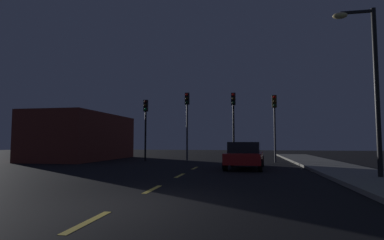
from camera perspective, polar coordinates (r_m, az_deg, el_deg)
name	(u,v)px	position (r m, az deg, el deg)	size (l,w,h in m)	color
ground_plane	(183,174)	(13.71, -1.78, -10.30)	(80.00, 80.00, 0.00)	black
sidewalk_curb_right	(363,176)	(14.18, 29.81, -9.25)	(3.00, 40.00, 0.15)	gray
lane_stripe_nearest	(88,222)	(6.06, -19.23, -17.87)	(0.16, 1.60, 0.01)	#EACC4C
lane_stripe_second	(153,189)	(9.49, -7.54, -12.98)	(0.16, 1.60, 0.01)	#EACC4C
lane_stripe_third	(180,176)	(13.13, -2.34, -10.55)	(0.16, 1.60, 0.01)	#EACC4C
lane_stripe_fourth	(195,168)	(16.84, 0.54, -9.15)	(0.16, 1.60, 0.01)	#EACC4C
traffic_signal_far_left	(146,118)	(23.41, -8.86, 0.41)	(0.32, 0.38, 4.72)	black
traffic_signal_center_left	(187,113)	(22.57, -0.95, 1.29)	(0.32, 0.38, 5.18)	#4C4C51
traffic_signal_center_right	(233,113)	(22.15, 7.92, 1.26)	(0.32, 0.38, 5.08)	black
traffic_signal_far_right	(275,115)	(22.20, 15.50, 0.93)	(0.32, 0.38, 4.82)	#4C4C51
car_stopped_ahead	(245,155)	(16.59, 10.04, -6.62)	(2.21, 4.21, 1.45)	#B21919
street_lamp_right	(369,75)	(13.49, 30.78, 7.36)	(1.58, 0.36, 6.67)	black
storefront_left	(83,137)	(26.41, -20.09, -3.06)	(5.03, 9.77, 3.73)	maroon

